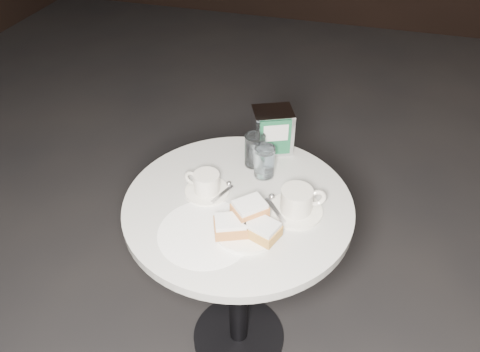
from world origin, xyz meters
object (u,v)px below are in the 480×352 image
object	(u,v)px
coffee_cup_left	(206,185)
napkin_dispenser	(272,130)
beignet_plate	(247,224)
water_glass_left	(255,151)
water_glass_right	(264,162)
coffee_cup_right	(297,203)
cafe_table	(238,246)

from	to	relation	value
coffee_cup_left	napkin_dispenser	bearing A→B (deg)	70.92
coffee_cup_left	napkin_dispenser	xyz separation A→B (m)	(0.14, 0.28, 0.05)
beignet_plate	water_glass_left	distance (m)	0.32
coffee_cup_left	water_glass_right	xyz separation A→B (m)	(0.15, 0.13, 0.02)
beignet_plate	coffee_cup_right	xyz separation A→B (m)	(0.12, 0.12, 0.00)
beignet_plate	cafe_table	bearing A→B (deg)	117.12
coffee_cup_right	water_glass_right	distance (m)	0.20
cafe_table	beignet_plate	bearing A→B (deg)	-62.88
beignet_plate	water_glass_right	size ratio (longest dim) A/B	1.87
coffee_cup_right	water_glass_right	bearing A→B (deg)	108.76
water_glass_right	water_glass_left	bearing A→B (deg)	131.60
beignet_plate	water_glass_left	xyz separation A→B (m)	(-0.06, 0.32, 0.02)
coffee_cup_right	water_glass_right	xyz separation A→B (m)	(-0.13, 0.14, 0.02)
water_glass_right	napkin_dispenser	xyz separation A→B (m)	(-0.01, 0.15, 0.03)
water_glass_left	napkin_dispenser	bearing A→B (deg)	70.25
cafe_table	coffee_cup_right	world-z (taller)	coffee_cup_right
cafe_table	water_glass_right	world-z (taller)	water_glass_right
cafe_table	napkin_dispenser	size ratio (longest dim) A/B	4.61
water_glass_right	napkin_dispenser	bearing A→B (deg)	93.50
beignet_plate	napkin_dispenser	xyz separation A→B (m)	(-0.02, 0.41, 0.04)
cafe_table	coffee_cup_left	world-z (taller)	coffee_cup_left
coffee_cup_left	napkin_dispenser	size ratio (longest dim) A/B	0.96
cafe_table	coffee_cup_left	distance (m)	0.25
napkin_dispenser	coffee_cup_left	bearing A→B (deg)	-140.37
water_glass_right	coffee_cup_right	bearing A→B (deg)	-47.33
coffee_cup_left	napkin_dispenser	distance (m)	0.32
water_glass_left	napkin_dispenser	xyz separation A→B (m)	(0.04, 0.10, 0.02)
cafe_table	water_glass_right	size ratio (longest dim) A/B	7.01
beignet_plate	coffee_cup_right	size ratio (longest dim) A/B	0.94
cafe_table	water_glass_right	xyz separation A→B (m)	(0.04, 0.15, 0.25)
cafe_table	water_glass_left	distance (m)	0.32
beignet_plate	coffee_cup_left	xyz separation A→B (m)	(-0.17, 0.13, -0.00)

